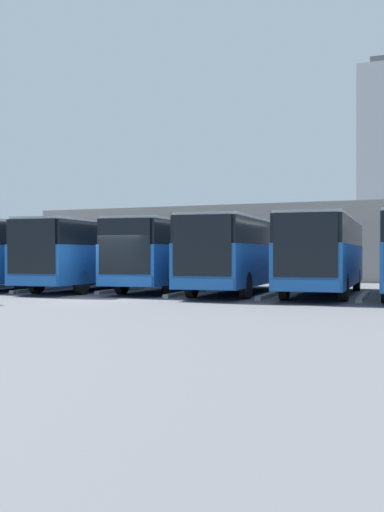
{
  "coord_description": "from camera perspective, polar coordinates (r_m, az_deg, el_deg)",
  "views": [
    {
      "loc": [
        -13.24,
        21.47,
        1.75
      ],
      "look_at": [
        -1.23,
        -5.69,
        1.66
      ],
      "focal_mm": 45.0,
      "sensor_mm": 36.0,
      "label": 1
    }
  ],
  "objects": [
    {
      "name": "curb_divider_0",
      "position": [
        26.04,
        14.95,
        -3.51
      ],
      "size": [
        0.75,
        5.18,
        0.15
      ],
      "primitive_type": "cube",
      "rotation": [
        0.0,
        0.0,
        0.1
      ],
      "color": "#9E9E99",
      "rests_on": "ground_plane"
    },
    {
      "name": "bus_4",
      "position": [
        31.55,
        -8.59,
        0.33
      ],
      "size": [
        3.62,
        11.61,
        3.29
      ],
      "rotation": [
        0.0,
        0.0,
        0.1
      ],
      "color": "#19519E",
      "rests_on": "ground_plane"
    },
    {
      "name": "bus_1",
      "position": [
        27.8,
        11.68,
        0.35
      ],
      "size": [
        3.62,
        11.61,
        3.29
      ],
      "rotation": [
        0.0,
        0.0,
        0.1
      ],
      "color": "#19519E",
      "rests_on": "ground_plane"
    },
    {
      "name": "curb_divider_2",
      "position": [
        27.67,
        -0.52,
        -3.29
      ],
      "size": [
        0.75,
        5.18,
        0.15
      ],
      "primitive_type": "cube",
      "rotation": [
        0.0,
        0.0,
        0.1
      ],
      "color": "#9E9E99",
      "rests_on": "ground_plane"
    },
    {
      "name": "bus_3",
      "position": [
        30.7,
        -1.69,
        0.34
      ],
      "size": [
        3.62,
        11.61,
        3.29
      ],
      "rotation": [
        0.0,
        0.0,
        0.1
      ],
      "color": "#19519E",
      "rests_on": "ground_plane"
    },
    {
      "name": "bus_5",
      "position": [
        34.21,
        -13.21,
        0.32
      ],
      "size": [
        3.62,
        11.61,
        3.29
      ],
      "rotation": [
        0.0,
        0.0,
        0.1
      ],
      "color": "#19519E",
      "rests_on": "ground_plane"
    },
    {
      "name": "curb_divider_3",
      "position": [
        30.12,
        -6.26,
        -3.01
      ],
      "size": [
        0.75,
        5.18,
        0.15
      ],
      "primitive_type": "cube",
      "rotation": [
        0.0,
        0.0,
        0.1
      ],
      "color": "#9E9E99",
      "rests_on": "ground_plane"
    },
    {
      "name": "ground_plane",
      "position": [
        25.28,
        -7.81,
        -3.79
      ],
      "size": [
        600.0,
        600.0,
        0.0
      ],
      "primitive_type": "plane",
      "color": "#5B5B60"
    },
    {
      "name": "station_building",
      "position": [
        46.76,
        7.4,
        1.15
      ],
      "size": [
        33.31,
        13.1,
        5.03
      ],
      "color": "gray",
      "rests_on": "ground_plane"
    },
    {
      "name": "curb_divider_1",
      "position": [
        26.68,
        7.03,
        -3.42
      ],
      "size": [
        0.75,
        5.18,
        0.15
      ],
      "primitive_type": "cube",
      "rotation": [
        0.0,
        0.0,
        0.1
      ],
      "color": "#9E9E99",
      "rests_on": "ground_plane"
    },
    {
      "name": "curb_divider_4",
      "position": [
        31.26,
        -13.12,
        -2.9
      ],
      "size": [
        0.75,
        5.18,
        0.15
      ],
      "primitive_type": "cube",
      "rotation": [
        0.0,
        0.0,
        0.1
      ],
      "color": "#9E9E99",
      "rests_on": "ground_plane"
    },
    {
      "name": "bus_2",
      "position": [
        28.49,
        4.27,
        0.35
      ],
      "size": [
        3.62,
        11.61,
        3.29
      ],
      "rotation": [
        0.0,
        0.0,
        0.1
      ],
      "color": "#19519E",
      "rests_on": "ground_plane"
    }
  ]
}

